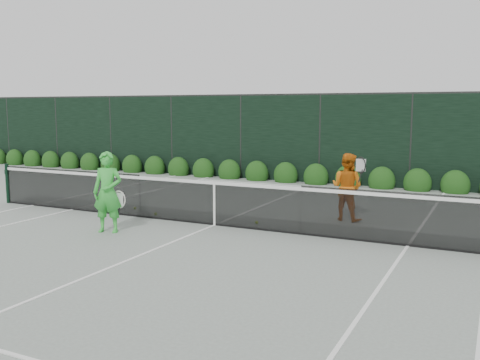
% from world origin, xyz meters
% --- Properties ---
extents(ground, '(80.00, 80.00, 0.00)m').
position_xyz_m(ground, '(0.00, 0.00, 0.00)').
color(ground, gray).
rests_on(ground, ground).
extents(tennis_net, '(12.90, 0.10, 1.07)m').
position_xyz_m(tennis_net, '(-0.02, 0.00, 0.53)').
color(tennis_net, black).
rests_on(tennis_net, ground).
extents(player_woman, '(0.71, 0.58, 1.68)m').
position_xyz_m(player_woman, '(-1.67, -1.53, 0.84)').
color(player_woman, green).
rests_on(player_woman, ground).
extents(player_man, '(0.91, 0.74, 1.55)m').
position_xyz_m(player_man, '(2.46, 1.81, 0.78)').
color(player_man, '#D06711').
rests_on(player_man, ground).
extents(court_lines, '(11.03, 23.83, 0.01)m').
position_xyz_m(court_lines, '(0.00, 0.00, 0.01)').
color(court_lines, white).
rests_on(court_lines, ground).
extents(windscreen_fence, '(32.00, 21.07, 3.06)m').
position_xyz_m(windscreen_fence, '(0.00, -2.71, 1.51)').
color(windscreen_fence, black).
rests_on(windscreen_fence, ground).
extents(hedge_row, '(31.66, 0.65, 0.94)m').
position_xyz_m(hedge_row, '(-0.00, 7.15, 0.23)').
color(hedge_row, '#163A0F').
rests_on(hedge_row, ground).
extents(tennis_balls, '(3.56, 0.45, 0.07)m').
position_xyz_m(tennis_balls, '(-1.25, 0.54, 0.03)').
color(tennis_balls, '#BDF235').
rests_on(tennis_balls, ground).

